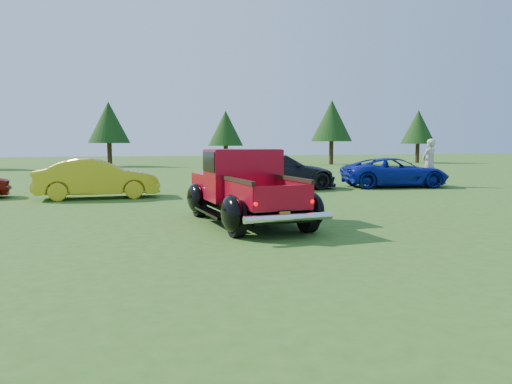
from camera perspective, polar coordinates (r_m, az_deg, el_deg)
ground at (r=9.93m, az=-0.26°, el=-5.10°), size 120.00×120.00×0.00m
tree_mid_left at (r=40.43m, az=-16.48°, el=7.62°), size 3.20×3.20×5.00m
tree_mid_right at (r=40.35m, az=-3.49°, el=7.27°), size 2.82×2.82×4.40m
tree_east at (r=42.74m, az=8.64°, el=8.04°), size 3.46×3.46×5.40m
tree_far_east at (r=47.98m, az=18.04°, el=7.07°), size 3.07×3.07×4.80m
pickup_truck at (r=11.71m, az=-1.52°, el=0.55°), size 2.49×4.73×1.70m
show_car_yellow at (r=17.44m, az=-17.69°, el=1.48°), size 4.04×1.53×1.32m
show_car_grey at (r=19.68m, az=2.34°, el=2.34°), size 5.09×2.52×1.42m
show_car_blue at (r=21.65m, az=15.59°, el=2.17°), size 4.61×2.59×1.22m
spectator at (r=22.30m, az=19.19°, el=3.18°), size 0.84×0.68×2.01m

